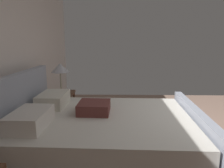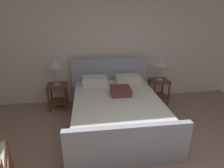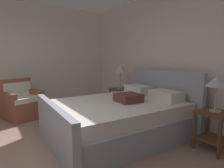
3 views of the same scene
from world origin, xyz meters
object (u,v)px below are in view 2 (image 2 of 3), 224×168
(nightstand_left, at_px, (58,92))
(table_lamp_left, at_px, (54,63))
(bed, at_px, (116,109))
(nightstand_right, at_px, (159,87))
(table_lamp_right, at_px, (161,63))

(nightstand_left, relative_size, table_lamp_left, 0.94)
(bed, xyz_separation_m, nightstand_left, (-1.25, 0.90, 0.06))
(nightstand_right, xyz_separation_m, nightstand_left, (-2.50, 0.06, 0.00))
(table_lamp_left, bearing_deg, nightstand_right, -1.44)
(nightstand_right, height_order, nightstand_left, same)
(bed, height_order, nightstand_right, bed)
(bed, bearing_deg, nightstand_right, 33.86)
(nightstand_left, xyz_separation_m, table_lamp_left, (0.00, 0.00, 0.71))
(bed, distance_m, nightstand_left, 1.54)
(bed, distance_m, nightstand_right, 1.50)
(bed, distance_m, table_lamp_right, 1.66)
(nightstand_left, bearing_deg, nightstand_right, -1.44)
(bed, relative_size, table_lamp_right, 4.43)
(nightstand_right, relative_size, nightstand_left, 1.00)
(bed, xyz_separation_m, nightstand_right, (1.25, 0.84, 0.06))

